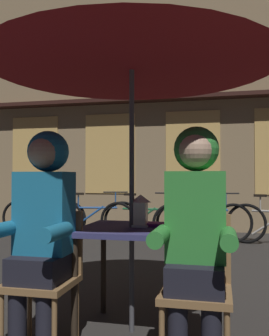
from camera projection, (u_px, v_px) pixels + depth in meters
ground_plane at (132, 331)px, 2.66m from camera, size 60.00×60.00×0.00m
cafe_table at (132, 241)px, 2.68m from camera, size 0.72×0.72×0.74m
patio_umbrella at (132, 44)px, 2.71m from camera, size 2.10×2.10×2.31m
lantern at (141, 210)px, 2.69m from camera, size 0.11×0.11×0.23m
chair_left at (46, 271)px, 2.42m from camera, size 0.40×0.40×0.87m
chair_right at (197, 280)px, 2.21m from camera, size 0.40×0.40×0.87m
person_left_hooded at (43, 217)px, 2.37m from camera, size 0.45×0.56×1.40m
person_right_hooded at (196, 220)px, 2.16m from camera, size 0.45×0.56×1.40m
shopfront_building at (193, 83)px, 7.98m from camera, size 10.00×0.93×6.20m
bicycle_nearest at (43, 217)px, 6.96m from camera, size 1.68×0.08×0.84m
bicycle_second at (94, 219)px, 6.75m from camera, size 1.65×0.41×0.84m
bicycle_third at (146, 221)px, 6.45m from camera, size 1.68×0.18×0.84m
bicycle_fourth at (202, 222)px, 6.24m from camera, size 1.65×0.40×0.84m
book at (155, 224)px, 2.72m from camera, size 0.23×0.18×0.02m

